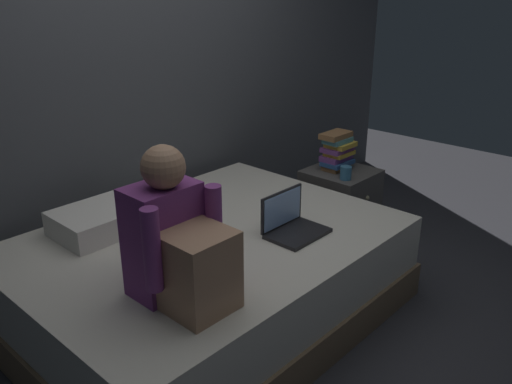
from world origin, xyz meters
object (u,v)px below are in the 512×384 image
Objects in this scene: nightstand at (339,205)px; person_sitting at (177,244)px; pillow at (109,217)px; bed at (209,277)px; mug at (346,173)px; book_stack at (337,151)px; laptop at (291,223)px.

person_sitting is at bearing -167.64° from nightstand.
person_sitting reaches higher than pillow.
bed is 3.57× the size of pillow.
mug reaches higher than nightstand.
person_sitting reaches higher than book_stack.
book_stack is at bearing 50.57° from mug.
person_sitting is 1.68m from mug.
person_sitting is at bearing -166.26° from book_stack.
pillow is at bearing 160.20° from mug.
nightstand is 1.63× the size of laptop.
bed is 3.83× the size of nightstand.
person_sitting is 0.82m from laptop.
person_sitting reaches higher than laptop.
laptop is at bearing -50.51° from pillow.
bed is 22.22× the size of mug.
book_stack reaches higher than pillow.
book_stack is (0.01, 0.05, 0.40)m from nightstand.
book_stack is (1.62, -0.37, 0.09)m from pillow.
bed is at bearing 135.78° from laptop.
laptop is 0.88m from mug.
laptop is at bearing 3.18° from person_sitting.
laptop is at bearing -44.22° from bed.
bed is 1.30m from nightstand.
mug is (-0.13, -0.12, 0.31)m from nightstand.
bed is 0.78m from person_sitting.
person_sitting is 1.17× the size of pillow.
laptop is 1.07m from book_stack.
nightstand is at bearing -14.38° from pillow.
nightstand is (1.30, 0.04, 0.01)m from bed.
bed is at bearing -178.33° from nightstand.
pillow is 1.66m from book_stack.
nightstand is at bearing 1.67° from bed.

